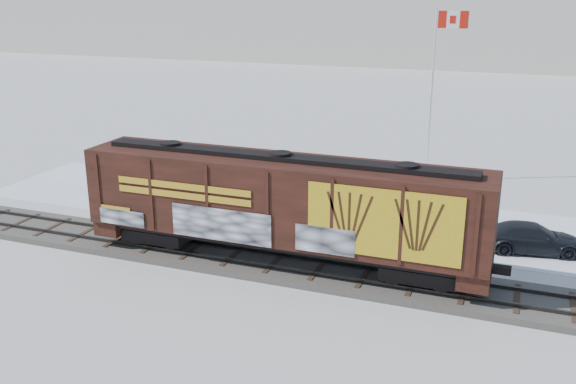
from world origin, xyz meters
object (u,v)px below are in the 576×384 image
at_px(hopper_railcar, 281,203).
at_px(car_white, 357,207).
at_px(car_dark, 532,238).
at_px(flagpole, 432,121).
at_px(car_silver, 186,187).

bearing_deg(hopper_railcar, car_white, 78.38).
xyz_separation_m(car_white, car_dark, (8.68, -1.34, -0.03)).
relative_size(flagpole, car_white, 2.51).
xyz_separation_m(car_silver, car_dark, (18.79, -1.27, -0.04)).
bearing_deg(car_dark, car_white, 70.78).
bearing_deg(car_dark, hopper_railcar, 109.28).
bearing_deg(car_dark, flagpole, 21.72).
distance_m(car_silver, car_white, 10.11).
bearing_deg(car_silver, car_dark, -103.83).
height_order(hopper_railcar, car_white, hopper_railcar).
xyz_separation_m(hopper_railcar, flagpole, (3.82, 15.86, 0.85)).
distance_m(hopper_railcar, car_silver, 11.39).
distance_m(hopper_railcar, car_white, 7.64).
relative_size(car_white, car_dark, 0.92).
bearing_deg(car_silver, flagpole, -64.76).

